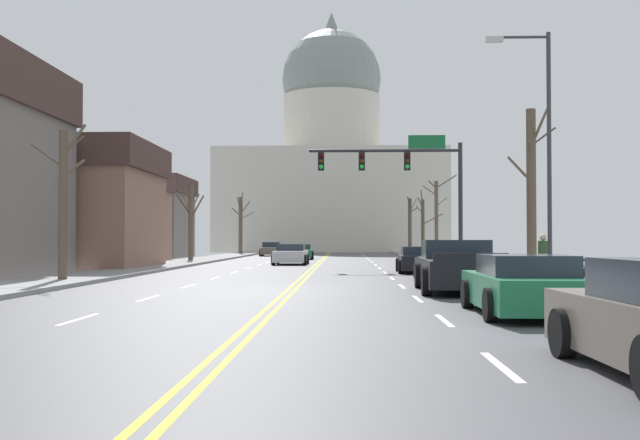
{
  "coord_description": "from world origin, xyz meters",
  "views": [
    {
      "loc": [
        1.6,
        -23.02,
        1.54
      ],
      "look_at": [
        0.08,
        25.34,
        2.77
      ],
      "focal_mm": 42.74,
      "sensor_mm": 36.0,
      "label": 1
    }
  ],
  "objects_px": {
    "sedan_near_00": "(420,260)",
    "pedestrian_00": "(543,255)",
    "sedan_near_01": "(445,265)",
    "sedan_oncoming_00": "(291,255)",
    "bicycle_parked": "(582,275)",
    "pickup_truck_near_02": "(458,268)",
    "sedan_near_03": "(524,286)",
    "signal_gantry": "(405,172)",
    "sedan_oncoming_01": "(300,252)",
    "street_lamp_right": "(541,135)",
    "sedan_oncoming_02": "(271,249)"
  },
  "relations": [
    {
      "from": "sedan_oncoming_02",
      "to": "sedan_oncoming_01",
      "type": "bearing_deg",
      "value": -73.42
    },
    {
      "from": "pickup_truck_near_02",
      "to": "sedan_oncoming_00",
      "type": "distance_m",
      "value": 24.9
    },
    {
      "from": "sedan_near_00",
      "to": "sedan_oncoming_00",
      "type": "distance_m",
      "value": 13.26
    },
    {
      "from": "sedan_near_01",
      "to": "sedan_oncoming_00",
      "type": "height_order",
      "value": "sedan_near_01"
    },
    {
      "from": "sedan_near_00",
      "to": "pickup_truck_near_02",
      "type": "bearing_deg",
      "value": -90.59
    },
    {
      "from": "sedan_oncoming_02",
      "to": "bicycle_parked",
      "type": "xyz_separation_m",
      "value": [
        13.75,
        -47.49,
        -0.11
      ]
    },
    {
      "from": "sedan_oncoming_01",
      "to": "bicycle_parked",
      "type": "height_order",
      "value": "sedan_oncoming_01"
    },
    {
      "from": "sedan_near_00",
      "to": "signal_gantry",
      "type": "bearing_deg",
      "value": 94.59
    },
    {
      "from": "sedan_oncoming_02",
      "to": "sedan_near_01",
      "type": "bearing_deg",
      "value": -75.93
    },
    {
      "from": "pickup_truck_near_02",
      "to": "sedan_oncoming_00",
      "type": "bearing_deg",
      "value": 105.44
    },
    {
      "from": "signal_gantry",
      "to": "bicycle_parked",
      "type": "relative_size",
      "value": 4.47
    },
    {
      "from": "sedan_near_01",
      "to": "pedestrian_00",
      "type": "relative_size",
      "value": 2.79
    },
    {
      "from": "sedan_near_00",
      "to": "sedan_oncoming_02",
      "type": "relative_size",
      "value": 0.96
    },
    {
      "from": "sedan_near_01",
      "to": "pedestrian_00",
      "type": "xyz_separation_m",
      "value": [
        2.79,
        -3.29,
        0.42
      ]
    },
    {
      "from": "sedan_near_00",
      "to": "pedestrian_00",
      "type": "height_order",
      "value": "pedestrian_00"
    },
    {
      "from": "sedan_near_01",
      "to": "sedan_near_03",
      "type": "bearing_deg",
      "value": -90.43
    },
    {
      "from": "street_lamp_right",
      "to": "pickup_truck_near_02",
      "type": "bearing_deg",
      "value": -145.97
    },
    {
      "from": "sedan_near_01",
      "to": "sedan_near_03",
      "type": "relative_size",
      "value": 0.95
    },
    {
      "from": "street_lamp_right",
      "to": "pickup_truck_near_02",
      "type": "distance_m",
      "value": 5.51
    },
    {
      "from": "sedan_oncoming_01",
      "to": "pedestrian_00",
      "type": "height_order",
      "value": "pedestrian_00"
    },
    {
      "from": "street_lamp_right",
      "to": "pickup_truck_near_02",
      "type": "height_order",
      "value": "street_lamp_right"
    },
    {
      "from": "sedan_near_03",
      "to": "sedan_oncoming_01",
      "type": "bearing_deg",
      "value": 99.21
    },
    {
      "from": "pickup_truck_near_02",
      "to": "sedan_oncoming_02",
      "type": "xyz_separation_m",
      "value": [
        -10.08,
        47.66,
        -0.1
      ]
    },
    {
      "from": "sedan_near_00",
      "to": "sedan_near_03",
      "type": "height_order",
      "value": "sedan_near_03"
    },
    {
      "from": "sedan_near_00",
      "to": "sedan_oncoming_00",
      "type": "height_order",
      "value": "sedan_oncoming_00"
    },
    {
      "from": "sedan_near_03",
      "to": "sedan_near_01",
      "type": "bearing_deg",
      "value": 89.57
    },
    {
      "from": "pickup_truck_near_02",
      "to": "sedan_near_00",
      "type": "bearing_deg",
      "value": 89.41
    },
    {
      "from": "bicycle_parked",
      "to": "sedan_near_00",
      "type": "bearing_deg",
      "value": 105.91
    },
    {
      "from": "sedan_oncoming_02",
      "to": "bicycle_parked",
      "type": "distance_m",
      "value": 49.44
    },
    {
      "from": "street_lamp_right",
      "to": "sedan_oncoming_02",
      "type": "xyz_separation_m",
      "value": [
        -13.05,
        45.66,
        -4.29
      ]
    },
    {
      "from": "signal_gantry",
      "to": "street_lamp_right",
      "type": "distance_m",
      "value": 15.01
    },
    {
      "from": "sedan_near_03",
      "to": "bicycle_parked",
      "type": "distance_m",
      "value": 7.89
    },
    {
      "from": "sedan_near_01",
      "to": "sedan_oncoming_00",
      "type": "relative_size",
      "value": 0.98
    },
    {
      "from": "sedan_near_01",
      "to": "pickup_truck_near_02",
      "type": "relative_size",
      "value": 0.78
    },
    {
      "from": "street_lamp_right",
      "to": "sedan_near_01",
      "type": "bearing_deg",
      "value": 123.49
    },
    {
      "from": "signal_gantry",
      "to": "sedan_near_03",
      "type": "distance_m",
      "value": 24.05
    },
    {
      "from": "street_lamp_right",
      "to": "sedan_oncoming_00",
      "type": "height_order",
      "value": "street_lamp_right"
    },
    {
      "from": "street_lamp_right",
      "to": "bicycle_parked",
      "type": "xyz_separation_m",
      "value": [
        0.7,
        -1.83,
        -4.4
      ]
    },
    {
      "from": "sedan_near_01",
      "to": "sedan_oncoming_02",
      "type": "bearing_deg",
      "value": 104.07
    },
    {
      "from": "signal_gantry",
      "to": "sedan_oncoming_01",
      "type": "distance_m",
      "value": 21.36
    },
    {
      "from": "pickup_truck_near_02",
      "to": "sedan_oncoming_00",
      "type": "xyz_separation_m",
      "value": [
        -6.63,
        24.0,
        -0.11
      ]
    },
    {
      "from": "sedan_oncoming_00",
      "to": "pedestrian_00",
      "type": "distance_m",
      "value": 23.52
    },
    {
      "from": "pickup_truck_near_02",
      "to": "street_lamp_right",
      "type": "bearing_deg",
      "value": 34.03
    },
    {
      "from": "sedan_near_00",
      "to": "sedan_oncoming_01",
      "type": "xyz_separation_m",
      "value": [
        -6.89,
        23.91,
        -0.02
      ]
    },
    {
      "from": "bicycle_parked",
      "to": "sedan_near_01",
      "type": "bearing_deg",
      "value": 119.8
    },
    {
      "from": "signal_gantry",
      "to": "sedan_near_03",
      "type": "height_order",
      "value": "signal_gantry"
    },
    {
      "from": "pedestrian_00",
      "to": "sedan_near_00",
      "type": "bearing_deg",
      "value": 106.96
    },
    {
      "from": "signal_gantry",
      "to": "street_lamp_right",
      "type": "xyz_separation_m",
      "value": [
        3.17,
        -14.67,
        -0.14
      ]
    },
    {
      "from": "sedan_near_03",
      "to": "sedan_oncoming_00",
      "type": "bearing_deg",
      "value": 102.59
    },
    {
      "from": "pickup_truck_near_02",
      "to": "sedan_oncoming_01",
      "type": "relative_size",
      "value": 1.2
    }
  ]
}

